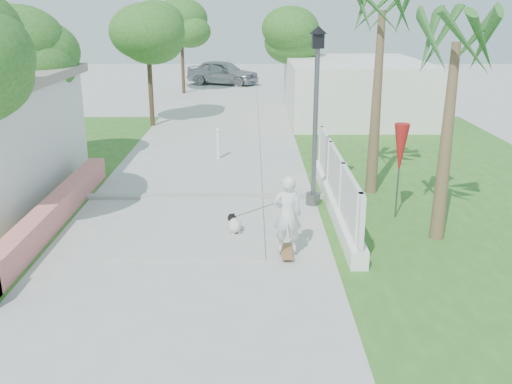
{
  "coord_description": "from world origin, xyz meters",
  "views": [
    {
      "loc": [
        1.35,
        -8.45,
        4.82
      ],
      "look_at": [
        1.42,
        3.11,
        1.1
      ],
      "focal_mm": 40.0,
      "sensor_mm": 36.0,
      "label": 1
    }
  ],
  "objects_px": {
    "street_lamp": "(316,111)",
    "parked_car": "(223,72)",
    "patio_umbrella": "(400,150)",
    "skateboarder": "(263,212)",
    "dog": "(234,224)",
    "bollard": "(218,143)"
  },
  "relations": [
    {
      "from": "bollard",
      "to": "skateboarder",
      "type": "distance_m",
      "value": 7.34
    },
    {
      "from": "skateboarder",
      "to": "dog",
      "type": "bearing_deg",
      "value": -47.68
    },
    {
      "from": "patio_umbrella",
      "to": "parked_car",
      "type": "height_order",
      "value": "patio_umbrella"
    },
    {
      "from": "patio_umbrella",
      "to": "skateboarder",
      "type": "height_order",
      "value": "patio_umbrella"
    },
    {
      "from": "bollard",
      "to": "skateboarder",
      "type": "xyz_separation_m",
      "value": [
        1.37,
        -7.21,
        0.18
      ]
    },
    {
      "from": "dog",
      "to": "street_lamp",
      "type": "bearing_deg",
      "value": 27.55
    },
    {
      "from": "dog",
      "to": "skateboarder",
      "type": "bearing_deg",
      "value": -64.81
    },
    {
      "from": "street_lamp",
      "to": "bollard",
      "type": "relative_size",
      "value": 4.07
    },
    {
      "from": "street_lamp",
      "to": "bollard",
      "type": "height_order",
      "value": "street_lamp"
    },
    {
      "from": "patio_umbrella",
      "to": "bollard",
      "type": "bearing_deg",
      "value": 129.91
    },
    {
      "from": "skateboarder",
      "to": "dog",
      "type": "height_order",
      "value": "skateboarder"
    },
    {
      "from": "parked_car",
      "to": "patio_umbrella",
      "type": "bearing_deg",
      "value": -143.15
    },
    {
      "from": "dog",
      "to": "patio_umbrella",
      "type": "bearing_deg",
      "value": -3.45
    },
    {
      "from": "parked_car",
      "to": "skateboarder",
      "type": "bearing_deg",
      "value": -150.6
    },
    {
      "from": "street_lamp",
      "to": "patio_umbrella",
      "type": "distance_m",
      "value": 2.27
    },
    {
      "from": "street_lamp",
      "to": "dog",
      "type": "distance_m",
      "value": 3.59
    },
    {
      "from": "skateboarder",
      "to": "bollard",
      "type": "bearing_deg",
      "value": -80.86
    },
    {
      "from": "street_lamp",
      "to": "patio_umbrella",
      "type": "relative_size",
      "value": 1.93
    },
    {
      "from": "street_lamp",
      "to": "skateboarder",
      "type": "distance_m",
      "value": 3.45
    },
    {
      "from": "bollard",
      "to": "patio_umbrella",
      "type": "distance_m",
      "value": 7.25
    },
    {
      "from": "street_lamp",
      "to": "parked_car",
      "type": "height_order",
      "value": "street_lamp"
    },
    {
      "from": "bollard",
      "to": "skateboarder",
      "type": "relative_size",
      "value": 0.62
    }
  ]
}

